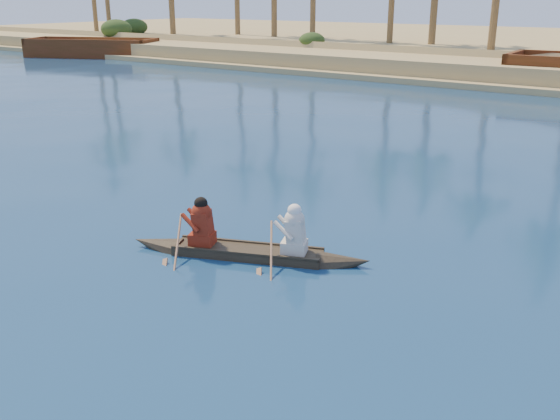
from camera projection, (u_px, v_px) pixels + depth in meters
The scene contains 3 objects.
ground at pixel (323, 201), 16.21m from camera, with size 160.00×160.00×0.00m, color #0C2851.
canoe at pixel (248, 244), 12.68m from camera, with size 4.89×2.52×1.38m.
barge_left at pixel (92, 49), 54.59m from camera, with size 11.70×8.00×1.86m.
Camera 1 is at (8.08, -13.16, 5.05)m, focal length 40.00 mm.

